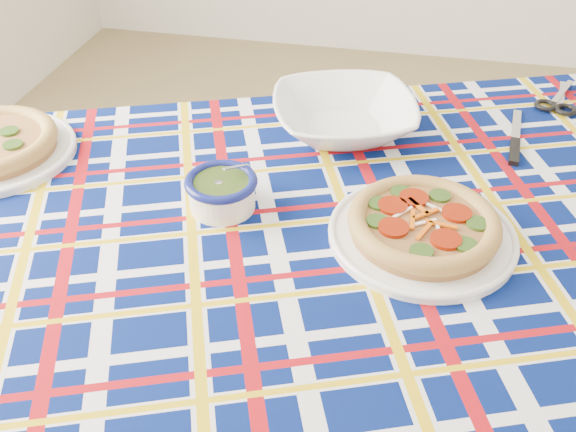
% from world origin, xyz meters
% --- Properties ---
extents(floor, '(4.00, 4.00, 0.00)m').
position_xyz_m(floor, '(0.00, 0.00, 0.00)').
color(floor, olive).
rests_on(floor, ground).
extents(dining_table, '(1.84, 1.49, 0.74)m').
position_xyz_m(dining_table, '(-0.32, -0.52, 0.67)').
color(dining_table, brown).
rests_on(dining_table, floor).
extents(tablecloth, '(1.88, 1.54, 0.11)m').
position_xyz_m(tablecloth, '(-0.32, -0.52, 0.70)').
color(tablecloth, '#041350').
rests_on(tablecloth, dining_table).
extents(main_focaccia_plate, '(0.41, 0.41, 0.06)m').
position_xyz_m(main_focaccia_plate, '(-0.14, -0.49, 0.78)').
color(main_focaccia_plate, '#956235').
rests_on(main_focaccia_plate, tablecloth).
extents(pesto_bowl, '(0.16, 0.16, 0.07)m').
position_xyz_m(pesto_bowl, '(-0.49, -0.47, 0.79)').
color(pesto_bowl, '#21340E').
rests_on(pesto_bowl, tablecloth).
extents(serving_bowl, '(0.36, 0.36, 0.07)m').
position_xyz_m(serving_bowl, '(-0.32, -0.17, 0.79)').
color(serving_bowl, white).
rests_on(serving_bowl, tablecloth).
extents(table_knife, '(0.04, 0.24, 0.01)m').
position_xyz_m(table_knife, '(0.03, -0.09, 0.76)').
color(table_knife, silver).
rests_on(table_knife, tablecloth).
extents(kitchen_scissors, '(0.15, 0.22, 0.02)m').
position_xyz_m(kitchen_scissors, '(0.14, 0.08, 0.76)').
color(kitchen_scissors, silver).
rests_on(kitchen_scissors, tablecloth).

